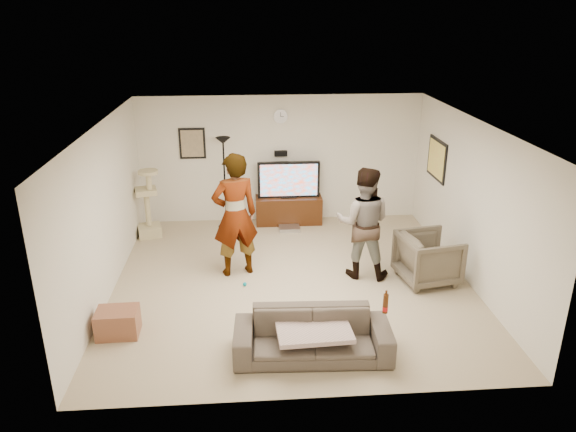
{
  "coord_description": "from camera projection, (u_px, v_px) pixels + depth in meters",
  "views": [
    {
      "loc": [
        -0.64,
        -7.57,
        4.02
      ],
      "look_at": [
        -0.05,
        0.2,
        1.03
      ],
      "focal_mm": 33.76,
      "sensor_mm": 36.0,
      "label": 1
    }
  ],
  "objects": [
    {
      "name": "side_table",
      "position": [
        118.0,
        322.0,
        7.08
      ],
      "size": [
        0.55,
        0.41,
        0.36
      ],
      "primitive_type": "cube",
      "rotation": [
        0.0,
        0.0,
        0.02
      ],
      "color": "brown",
      "rests_on": "floor"
    },
    {
      "name": "sofa",
      "position": [
        312.0,
        335.0,
        6.62
      ],
      "size": [
        1.95,
        0.83,
        0.56
      ],
      "primitive_type": "imported",
      "rotation": [
        0.0,
        0.0,
        -0.04
      ],
      "color": "#473E35",
      "rests_on": "floor"
    },
    {
      "name": "floor",
      "position": [
        292.0,
        282.0,
        8.53
      ],
      "size": [
        5.5,
        5.5,
        0.02
      ],
      "primitive_type": "cube",
      "color": "tan",
      "rests_on": "ground"
    },
    {
      "name": "wall_front",
      "position": [
        315.0,
        299.0,
        5.52
      ],
      "size": [
        5.5,
        0.04,
        2.5
      ],
      "primitive_type": "cube",
      "color": "silver",
      "rests_on": "floor"
    },
    {
      "name": "floor_lamp",
      "position": [
        225.0,
        184.0,
        10.32
      ],
      "size": [
        0.32,
        0.32,
        1.78
      ],
      "primitive_type": "cylinder",
      "color": "black",
      "rests_on": "floor"
    },
    {
      "name": "toy_ball",
      "position": [
        245.0,
        284.0,
        8.37
      ],
      "size": [
        0.06,
        0.06,
        0.06
      ],
      "primitive_type": "sphere",
      "color": "#048395",
      "rests_on": "floor"
    },
    {
      "name": "wall_speaker",
      "position": [
        281.0,
        153.0,
        10.54
      ],
      "size": [
        0.25,
        0.1,
        0.1
      ],
      "primitive_type": "cube",
      "color": "black",
      "rests_on": "wall_back"
    },
    {
      "name": "throw_blanket",
      "position": [
        313.0,
        328.0,
        6.58
      ],
      "size": [
        0.94,
        0.75,
        0.06
      ],
      "primitive_type": "cube",
      "rotation": [
        0.0,
        0.0,
        0.05
      ],
      "color": "#C7A79F",
      "rests_on": "sofa"
    },
    {
      "name": "wall_clock",
      "position": [
        281.0,
        116.0,
        10.31
      ],
      "size": [
        0.26,
        0.04,
        0.26
      ],
      "primitive_type": "cylinder",
      "rotation": [
        1.57,
        0.0,
        0.0
      ],
      "color": "white",
      "rests_on": "wall_back"
    },
    {
      "name": "picture_back",
      "position": [
        192.0,
        143.0,
        10.38
      ],
      "size": [
        0.42,
        0.03,
        0.52
      ],
      "primitive_type": "cube",
      "color": "#88765A",
      "rests_on": "wall_back"
    },
    {
      "name": "console_box",
      "position": [
        289.0,
        228.0,
        10.49
      ],
      "size": [
        0.4,
        0.3,
        0.07
      ],
      "primitive_type": "cube",
      "color": "#B6B6BD",
      "rests_on": "floor"
    },
    {
      "name": "ceiling",
      "position": [
        293.0,
        123.0,
        7.63
      ],
      "size": [
        5.5,
        5.5,
        0.02
      ],
      "primitive_type": "cube",
      "color": "white",
      "rests_on": "wall_back"
    },
    {
      "name": "wall_back",
      "position": [
        281.0,
        159.0,
        10.64
      ],
      "size": [
        5.5,
        0.04,
        2.5
      ],
      "primitive_type": "cube",
      "color": "silver",
      "rests_on": "floor"
    },
    {
      "name": "tv_screen",
      "position": [
        289.0,
        180.0,
        10.5
      ],
      "size": [
        1.11,
        0.01,
        0.63
      ],
      "primitive_type": "cube",
      "color": "#24A3E2",
      "rests_on": "tv"
    },
    {
      "name": "beer_bottle",
      "position": [
        386.0,
        304.0,
        6.54
      ],
      "size": [
        0.06,
        0.06,
        0.25
      ],
      "primitive_type": "cylinder",
      "color": "#46210A",
      "rests_on": "sofa"
    },
    {
      "name": "picture_right",
      "position": [
        437.0,
        159.0,
        9.67
      ],
      "size": [
        0.03,
        0.78,
        0.62
      ],
      "primitive_type": "cube",
      "color": "#FFD05E",
      "rests_on": "wall_right"
    },
    {
      "name": "wall_right",
      "position": [
        471.0,
        202.0,
        8.27
      ],
      "size": [
        0.04,
        5.5,
        2.5
      ],
      "primitive_type": "cube",
      "color": "silver",
      "rests_on": "floor"
    },
    {
      "name": "person_left",
      "position": [
        235.0,
        215.0,
        8.45
      ],
      "size": [
        0.84,
        0.67,
        2.0
      ],
      "primitive_type": "imported",
      "rotation": [
        0.0,
        0.0,
        3.44
      ],
      "color": "#9D9CA2",
      "rests_on": "floor"
    },
    {
      "name": "tv_stand",
      "position": [
        289.0,
        210.0,
        10.77
      ],
      "size": [
        1.3,
        0.45,
        0.54
      ],
      "primitive_type": "cube",
      "color": "#321809",
      "rests_on": "floor"
    },
    {
      "name": "person_right",
      "position": [
        363.0,
        223.0,
        8.42
      ],
      "size": [
        1.01,
        0.88,
        1.79
      ],
      "primitive_type": "imported",
      "rotation": [
        0.0,
        0.0,
        2.89
      ],
      "color": "#3B509D",
      "rests_on": "floor"
    },
    {
      "name": "cat_tree",
      "position": [
        147.0,
        203.0,
        10.02
      ],
      "size": [
        0.51,
        0.51,
        1.3
      ],
      "primitive_type": "cube",
      "rotation": [
        0.0,
        0.0,
        0.25
      ],
      "color": "#C1B586",
      "rests_on": "floor"
    },
    {
      "name": "tv",
      "position": [
        289.0,
        180.0,
        10.55
      ],
      "size": [
        1.21,
        0.08,
        0.72
      ],
      "primitive_type": "cube",
      "color": "black",
      "rests_on": "tv_stand"
    },
    {
      "name": "armchair",
      "position": [
        428.0,
        258.0,
        8.41
      ],
      "size": [
        0.99,
        0.97,
        0.78
      ],
      "primitive_type": "imported",
      "rotation": [
        0.0,
        0.0,
        1.75
      ],
      "color": "brown",
      "rests_on": "floor"
    },
    {
      "name": "wall_left",
      "position": [
        105.0,
        212.0,
        7.88
      ],
      "size": [
        0.04,
        5.5,
        2.5
      ],
      "primitive_type": "cube",
      "color": "silver",
      "rests_on": "floor"
    }
  ]
}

